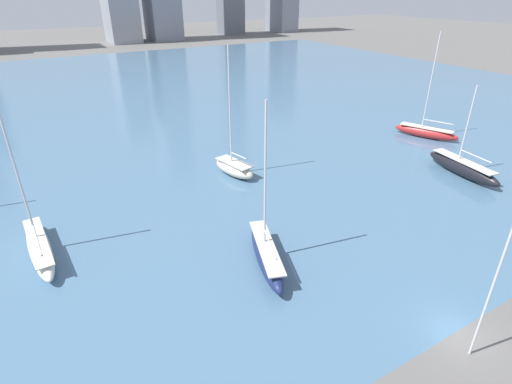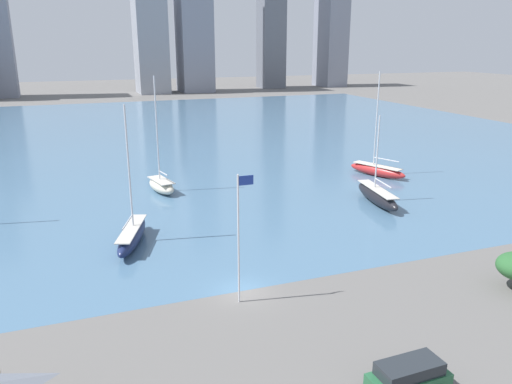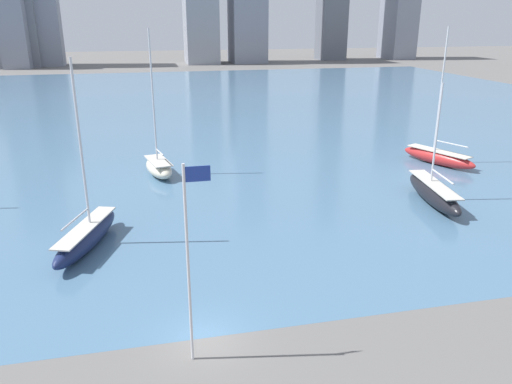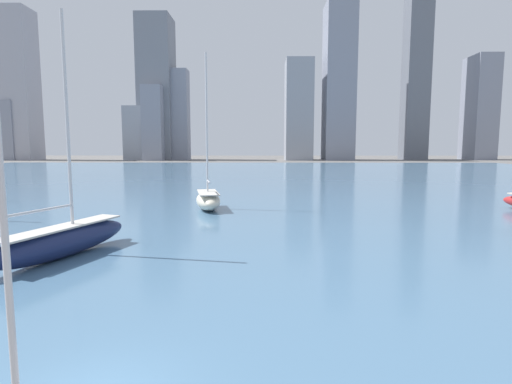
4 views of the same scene
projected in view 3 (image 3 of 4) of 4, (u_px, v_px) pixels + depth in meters
ground_plane at (205, 338)px, 26.29m from camera, size 500.00×500.00×0.00m
harbor_water at (156, 111)px, 90.73m from camera, size 180.00×140.00×0.00m
flag_pole at (189, 259)px, 22.90m from camera, size 1.24×0.14×10.06m
sailboat_cream at (159, 167)px, 53.06m from camera, size 3.56×6.71×15.06m
sailboat_navy at (87, 236)px, 36.28m from camera, size 4.83×9.70×13.54m
sailboat_red at (438, 156)px, 57.25m from camera, size 5.33×9.33×15.13m
sailboat_black at (433, 193)px, 45.11m from camera, size 3.44×10.62×10.71m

